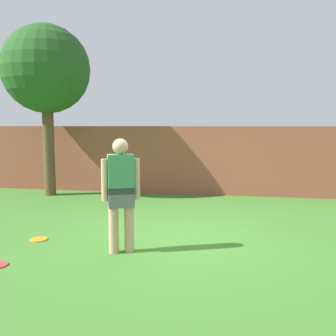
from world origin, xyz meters
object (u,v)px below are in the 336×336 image
(tree, at_px, (46,71))
(person, at_px, (121,190))
(frisbee_orange, at_px, (39,239))
(car, at_px, (288,155))

(tree, height_order, person, tree)
(tree, height_order, frisbee_orange, tree)
(car, bearing_deg, frisbee_orange, 54.48)
(tree, distance_m, car, 7.45)
(tree, relative_size, frisbee_orange, 15.91)
(tree, xyz_separation_m, frisbee_orange, (1.69, -3.61, -3.15))
(tree, height_order, car, tree)
(car, relative_size, frisbee_orange, 15.71)
(person, xyz_separation_m, car, (3.16, 7.14, -0.04))
(tree, distance_m, frisbee_orange, 5.08)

